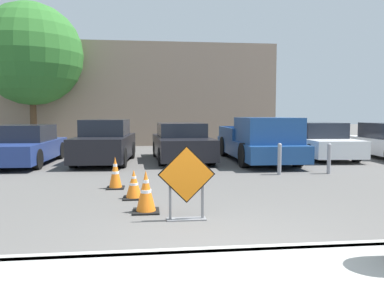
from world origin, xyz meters
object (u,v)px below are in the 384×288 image
Objects in this scene: bollard_second at (329,158)px; parked_car_fifth at (319,141)px; traffic_cone_second at (134,185)px; parked_car_third at (105,143)px; road_closed_sign at (187,181)px; traffic_cone_nearest at (146,192)px; parked_car_second at (25,146)px; pickup_truck at (260,142)px; bollard_nearest at (279,158)px; parked_car_fourth at (181,143)px; traffic_cone_third at (115,173)px.

parked_car_fifth is at bearing 68.64° from bollard_second.
traffic_cone_second is 0.14× the size of parked_car_third.
road_closed_sign reaches higher than traffic_cone_nearest.
road_closed_sign is 9.09m from parked_car_second.
pickup_truck reaches higher than bollard_nearest.
pickup_truck is at bearing 158.74° from parked_car_fourth.
bollard_second is at bearing 157.73° from parked_car_third.
road_closed_sign is 8.08m from parked_car_fourth.
road_closed_sign is 5.35m from bollard_nearest.
parked_car_second is at bearing 157.75° from bollard_nearest.
parked_car_second reaches higher than traffic_cone_nearest.
traffic_cone_second is at bearing 102.99° from traffic_cone_nearest.
parked_car_fifth is (11.07, 0.62, 0.02)m from parked_car_second.
pickup_truck is 2.82m from bollard_nearest.
road_closed_sign is at bearing -63.83° from traffic_cone_third.
parked_car_fourth is 5.54m from parked_car_fifth.
road_closed_sign is 2.07× the size of traffic_cone_second.
pickup_truck reaches higher than traffic_cone_third.
parked_car_third is at bearing -179.06° from parked_car_second.
pickup_truck reaches higher than parked_car_third.
parked_car_fourth is (2.76, 0.42, -0.06)m from parked_car_third.
traffic_cone_second is 0.11× the size of pickup_truck.
pickup_truck is at bearing 25.10° from parked_car_fifth.
bollard_second is at bearing 43.30° from road_closed_sign.
parked_car_second reaches higher than traffic_cone_third.
parked_car_second is 11.09m from parked_car_fifth.
parked_car_fifth reaches higher than traffic_cone_nearest.
traffic_cone_second is 0.67× the size of bollard_second.
traffic_cone_nearest is at bearing 77.56° from parked_car_fourth.
parked_car_third is (-1.50, 7.03, 0.35)m from traffic_cone_nearest.
pickup_truck is (4.29, 5.42, 0.45)m from traffic_cone_second.
parked_car_second is at bearing 122.86° from road_closed_sign.
traffic_cone_second is at bearing -67.02° from traffic_cone_third.
road_closed_sign reaches higher than bollard_nearest.
parked_car_third is 0.76× the size of pickup_truck.
parked_car_third is at bearing -4.88° from pickup_truck.
parked_car_third is 4.79× the size of bollard_second.
parked_car_second reaches higher than bollard_nearest.
traffic_cone_second is at bearing 105.53° from parked_car_third.
road_closed_sign is 1.35× the size of bollard_nearest.
traffic_cone_nearest is at bearing 122.21° from parked_car_second.
parked_car_fourth is 5.47m from bollard_second.
traffic_cone_nearest is 0.82× the size of bollard_nearest.
traffic_cone_nearest is at bearing 105.70° from parked_car_third.
traffic_cone_third is 6.43m from pickup_truck.
traffic_cone_nearest is at bearing -135.32° from bollard_nearest.
bollard_second is at bearing 25.39° from traffic_cone_second.
road_closed_sign is 6.34m from bollard_second.
parked_car_second is 0.82× the size of pickup_truck.
parked_car_fifth is at bearing -157.85° from pickup_truck.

